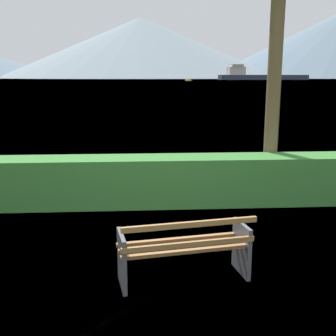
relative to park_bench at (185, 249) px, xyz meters
name	(u,v)px	position (x,y,z in m)	size (l,w,h in m)	color
ground_plane	(183,278)	(-0.01, 0.06, -0.42)	(1400.00, 1400.00, 0.00)	#567A38
water_surface	(141,79)	(-0.01, 306.90, -0.42)	(620.00, 620.00, 0.00)	#7A99A8
park_bench	(185,249)	(0.00, 0.00, 0.00)	(1.70, 0.84, 0.87)	olive
hedge_row	(167,181)	(-0.01, 3.22, 0.05)	(13.29, 0.80, 0.96)	#387A33
cargo_ship_large	(257,76)	(77.64, 276.47, 2.41)	(62.36, 15.20, 10.12)	#2D384C
sailboat_mid	(188,80)	(24.89, 220.64, 0.07)	(3.05, 5.61, 1.30)	gold
distant_hills	(184,48)	(54.99, 543.55, 36.71)	(914.48, 416.50, 89.09)	slate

